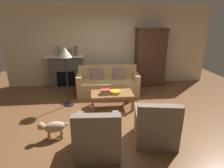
# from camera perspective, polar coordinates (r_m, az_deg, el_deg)

# --- Properties ---
(ground_plane) EXTENTS (9.60, 9.60, 0.00)m
(ground_plane) POSITION_cam_1_polar(r_m,az_deg,el_deg) (4.68, 2.39, -9.51)
(ground_plane) COLOR brown
(back_wall) EXTENTS (7.20, 0.10, 2.80)m
(back_wall) POSITION_cam_1_polar(r_m,az_deg,el_deg) (6.71, -0.76, 11.75)
(back_wall) COLOR beige
(back_wall) RESTS_ON ground
(fireplace) EXTENTS (1.26, 0.48, 1.12)m
(fireplace) POSITION_cam_1_polar(r_m,az_deg,el_deg) (6.64, -13.97, 3.83)
(fireplace) COLOR #4C4947
(fireplace) RESTS_ON ground
(armoire) EXTENTS (1.06, 0.57, 2.00)m
(armoire) POSITION_cam_1_polar(r_m,az_deg,el_deg) (6.73, 11.60, 8.00)
(armoire) COLOR #472D1E
(armoire) RESTS_ON ground
(couch) EXTENTS (1.95, 0.92, 0.86)m
(couch) POSITION_cam_1_polar(r_m,az_deg,el_deg) (5.95, -1.27, 0.12)
(couch) COLOR tan
(couch) RESTS_ON ground
(coffee_table) EXTENTS (1.10, 0.60, 0.42)m
(coffee_table) POSITION_cam_1_polar(r_m,az_deg,el_deg) (4.92, -0.00, -3.35)
(coffee_table) COLOR olive
(coffee_table) RESTS_ON ground
(fruit_bowl) EXTENTS (0.28, 0.28, 0.08)m
(fruit_bowl) POSITION_cam_1_polar(r_m,az_deg,el_deg) (4.85, 1.09, -2.50)
(fruit_bowl) COLOR gold
(fruit_bowl) RESTS_ON coffee_table
(book_stack) EXTENTS (0.26, 0.19, 0.12)m
(book_stack) POSITION_cam_1_polar(r_m,az_deg,el_deg) (4.81, -2.01, -2.39)
(book_stack) COLOR gold
(book_stack) RESTS_ON coffee_table
(mantel_vase_jade) EXTENTS (0.09, 0.09, 0.32)m
(mantel_vase_jade) POSITION_cam_1_polar(r_m,az_deg,el_deg) (6.51, -16.07, 9.75)
(mantel_vase_jade) COLOR slate
(mantel_vase_jade) RESTS_ON fireplace
(mantel_vase_bronze) EXTENTS (0.11, 0.11, 0.20)m
(mantel_vase_bronze) POSITION_cam_1_polar(r_m,az_deg,el_deg) (6.47, -12.85, 9.45)
(mantel_vase_bronze) COLOR olive
(mantel_vase_bronze) RESTS_ON fireplace
(mantel_vase_slate) EXTENTS (0.11, 0.11, 0.31)m
(mantel_vase_slate) POSITION_cam_1_polar(r_m,az_deg,el_deg) (6.45, -11.09, 9.99)
(mantel_vase_slate) COLOR #565B66
(mantel_vase_slate) RESTS_ON fireplace
(armchair_near_left) EXTENTS (0.83, 0.82, 0.88)m
(armchair_near_left) POSITION_cam_1_polar(r_m,az_deg,el_deg) (3.34, -4.48, -16.00)
(armchair_near_left) COLOR #756656
(armchair_near_left) RESTS_ON ground
(armchair_near_right) EXTENTS (0.89, 0.89, 0.88)m
(armchair_near_right) POSITION_cam_1_polar(r_m,az_deg,el_deg) (3.70, 13.30, -12.69)
(armchair_near_right) COLOR #756656
(armchair_near_right) RESTS_ON ground
(floor_lamp) EXTENTS (0.36, 0.36, 1.60)m
(floor_lamp) POSITION_cam_1_polar(r_m,az_deg,el_deg) (4.93, -14.25, 8.41)
(floor_lamp) COLOR black
(floor_lamp) RESTS_ON ground
(dog) EXTENTS (0.57, 0.27, 0.39)m
(dog) POSITION_cam_1_polar(r_m,az_deg,el_deg) (3.89, -17.74, -12.63)
(dog) COLOR tan
(dog) RESTS_ON ground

